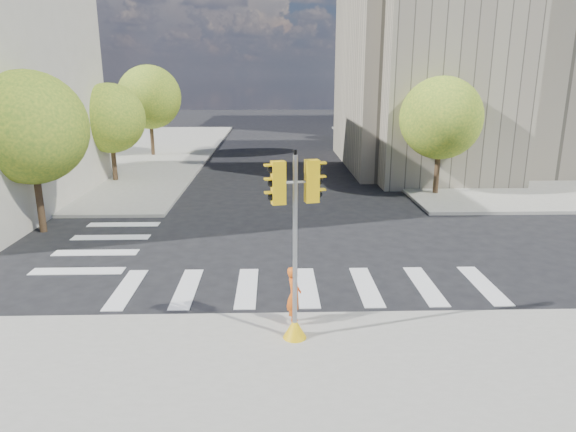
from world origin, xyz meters
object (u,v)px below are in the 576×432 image
object	(u,v)px
lamp_near	(429,103)
photographer	(294,295)
lamp_far	(380,95)
traffic_signal	(295,263)

from	to	relation	value
lamp_near	photographer	distance (m)	20.82
lamp_far	lamp_near	bearing A→B (deg)	-90.00
lamp_far	photographer	xyz separation A→B (m)	(-8.59, -32.60, -3.67)
lamp_near	lamp_far	size ratio (longest dim) A/B	1.00
lamp_far	photographer	world-z (taller)	lamp_far
lamp_far	traffic_signal	size ratio (longest dim) A/B	1.81
lamp_near	photographer	size ratio (longest dim) A/B	5.37
lamp_near	lamp_far	xyz separation A→B (m)	(0.00, 14.00, 0.00)
lamp_far	photographer	size ratio (longest dim) A/B	5.37
lamp_near	photographer	bearing A→B (deg)	-114.79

